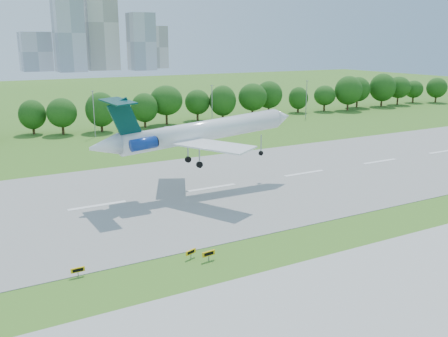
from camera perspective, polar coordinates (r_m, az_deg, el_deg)
ground at (r=57.30m, az=-7.58°, el=-11.30°), size 600.00×600.00×0.00m
runway at (r=79.52m, az=-14.28°, el=-4.15°), size 400.00×45.00×0.08m
tree_line at (r=142.74m, az=-21.53°, el=5.92°), size 288.40×8.40×10.40m
light_poles at (r=132.57m, az=-21.99°, el=5.37°), size 175.90×0.25×12.19m
skyline at (r=454.70m, az=-14.43°, el=14.66°), size 127.00×52.00×80.00m
airliner at (r=82.53m, az=-3.47°, el=4.19°), size 37.11×27.03×11.99m
taxi_sign_left at (r=56.97m, az=-16.37°, el=-11.07°), size 1.51×0.20×1.06m
taxi_sign_centre at (r=58.43m, az=-1.77°, el=-9.70°), size 1.69×0.37×1.18m
taxi_sign_right at (r=59.15m, az=-3.81°, el=-9.51°), size 1.47×0.67×1.06m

